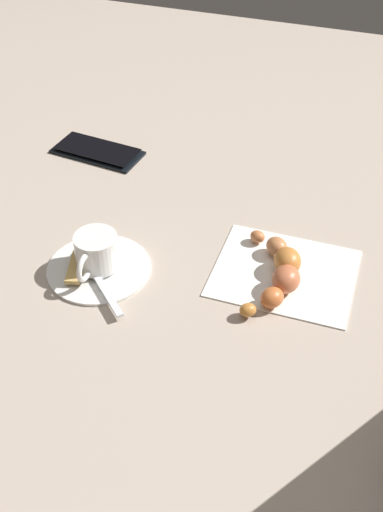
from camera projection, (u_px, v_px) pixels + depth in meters
ground_plane at (184, 280)px, 0.81m from camera, size 1.80×1.80×0.00m
saucer at (99, 267)px, 0.82m from camera, size 0.14×0.14×0.01m
espresso_cup at (96, 251)px, 0.80m from camera, size 0.06×0.08×0.05m
teaspoon at (92, 269)px, 0.81m from camera, size 0.11×0.11×0.01m
sugar_packet at (76, 267)px, 0.81m from camera, size 0.03×0.06×0.01m
napkin at (285, 272)px, 0.82m from camera, size 0.18×0.15×0.00m
croissant at (280, 270)px, 0.80m from camera, size 0.09×0.16×0.03m
cell_phone at (97, 151)px, 1.04m from camera, size 0.15×0.08×0.01m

